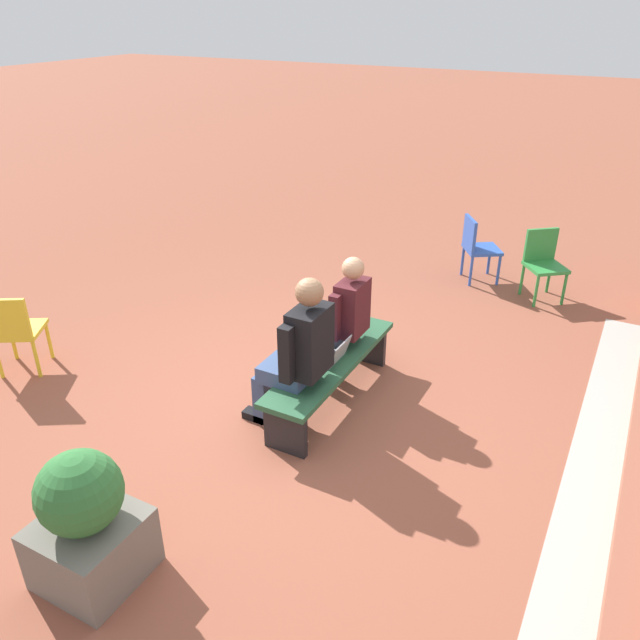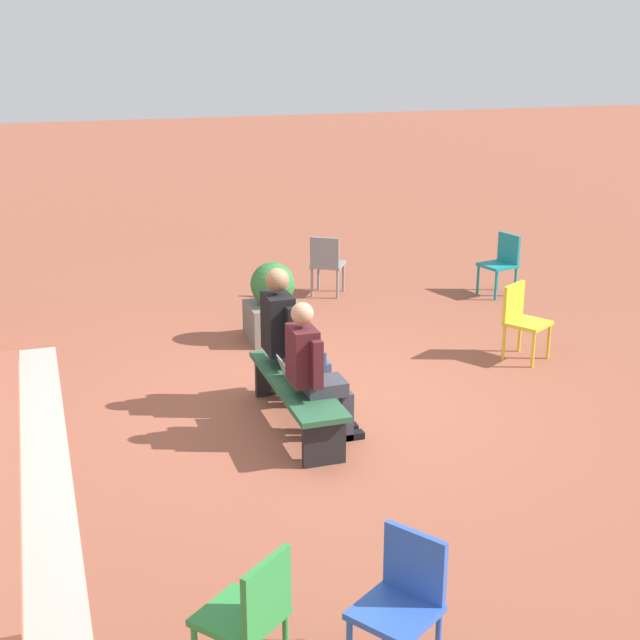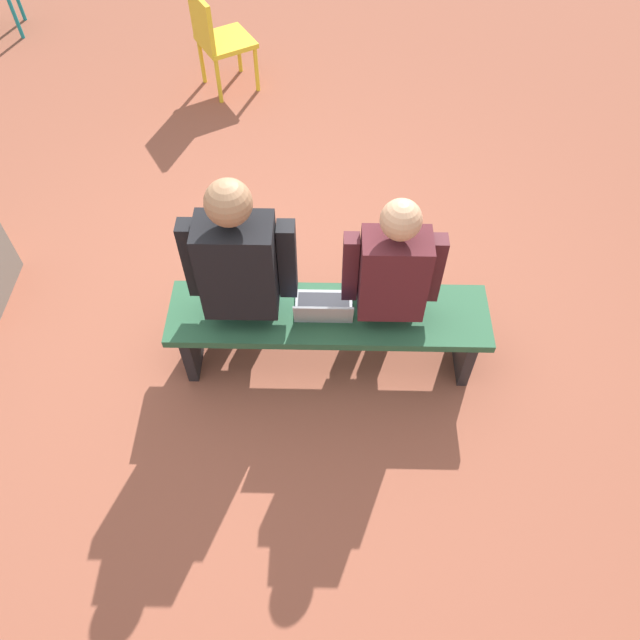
% 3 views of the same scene
% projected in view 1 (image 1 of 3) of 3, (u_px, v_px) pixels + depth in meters
% --- Properties ---
extents(ground_plane, '(60.00, 60.00, 0.00)m').
position_uv_depth(ground_plane, '(289.00, 413.00, 5.53)').
color(ground_plane, brown).
extents(concrete_strip, '(5.89, 0.40, 0.01)m').
position_uv_depth(concrete_strip, '(591.00, 480.00, 4.76)').
color(concrete_strip, '#A8A399').
rests_on(concrete_strip, ground).
extents(bench, '(1.80, 0.44, 0.45)m').
position_uv_depth(bench, '(331.00, 368.00, 5.54)').
color(bench, '#285638').
rests_on(bench, ground).
extents(person_student, '(0.51, 0.65, 1.30)m').
position_uv_depth(person_student, '(342.00, 317.00, 5.66)').
color(person_student, '#383842').
rests_on(person_student, ground).
extents(person_adult, '(0.58, 0.73, 1.40)m').
position_uv_depth(person_adult, '(298.00, 351.00, 5.03)').
color(person_adult, '#384C75').
rests_on(person_adult, ground).
extents(laptop, '(0.32, 0.29, 0.21)m').
position_uv_depth(laptop, '(331.00, 355.00, 5.44)').
color(laptop, '#9EA0A5').
rests_on(laptop, bench).
extents(plastic_chair_far_left, '(0.58, 0.58, 0.84)m').
position_uv_depth(plastic_chair_far_left, '(477.00, 245.00, 7.93)').
color(plastic_chair_far_left, '#2D56B7').
rests_on(plastic_chair_far_left, ground).
extents(plastic_chair_mid_courtyard, '(0.58, 0.58, 0.84)m').
position_uv_depth(plastic_chair_mid_courtyard, '(15.00, 328.00, 5.93)').
color(plastic_chair_mid_courtyard, gold).
rests_on(plastic_chair_mid_courtyard, ground).
extents(plastic_chair_by_pillar, '(0.59, 0.59, 0.84)m').
position_uv_depth(plastic_chair_by_pillar, '(543.00, 260.00, 7.48)').
color(plastic_chair_by_pillar, '#2D893D').
rests_on(plastic_chair_by_pillar, ground).
extents(planter, '(0.60, 0.60, 0.94)m').
position_uv_depth(planter, '(86.00, 523.00, 3.79)').
color(planter, '#6B665B').
rests_on(planter, ground).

